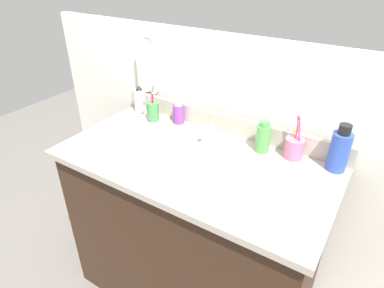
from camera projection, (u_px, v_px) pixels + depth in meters
The scene contains 15 objects.
ground_plane at pixel (193, 288), 1.82m from camera, with size 6.00×6.00×0.00m, color #66605B.
vanity_cabinet at pixel (193, 234), 1.62m from camera, with size 1.12×0.55×0.82m, color #382316.
countertop at pixel (193, 162), 1.40m from camera, with size 1.17×0.60×0.03m, color #B2A899.
backsplash at pixel (226, 123), 1.58m from camera, with size 1.17×0.02×0.09m, color #B2A899.
back_wall at pixel (229, 161), 1.75m from camera, with size 2.27×0.04×1.30m, color white.
towel_ring at pixel (148, 46), 1.68m from camera, with size 0.10×0.10×0.01m, color silver.
hand_towel at pixel (147, 69), 1.73m from camera, with size 0.11×0.04×0.22m, color silver.
sink_basin at pixel (187, 165), 1.41m from camera, with size 0.39×0.39×0.11m.
faucet at pixel (210, 134), 1.52m from camera, with size 0.16×0.10×0.08m.
bottle_lotion_white at pixel (140, 100), 1.76m from camera, with size 0.06×0.06×0.15m.
bottle_cream_purple at pixel (179, 113), 1.66m from camera, with size 0.06×0.06×0.11m.
bottle_toner_green at pixel (263, 137), 1.42m from camera, with size 0.06×0.06×0.14m.
bottle_shampoo_blue at pixel (340, 150), 1.28m from camera, with size 0.08×0.08×0.20m.
cup_green at pixel (153, 110), 1.68m from camera, with size 0.07×0.08×0.19m.
cup_pink at pixel (294, 147), 1.38m from camera, with size 0.08×0.08×0.19m.
Camera 1 is at (0.63, -0.99, 1.61)m, focal length 30.94 mm.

